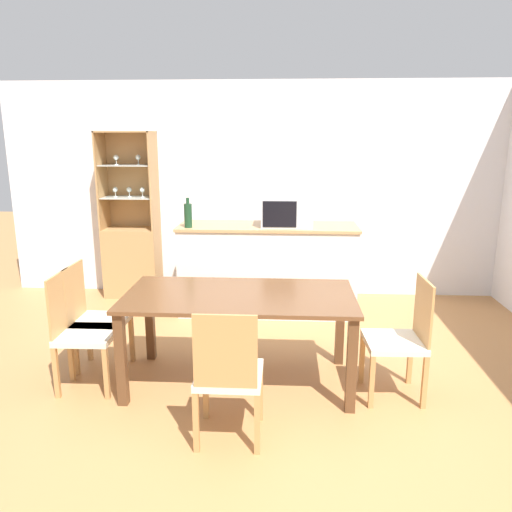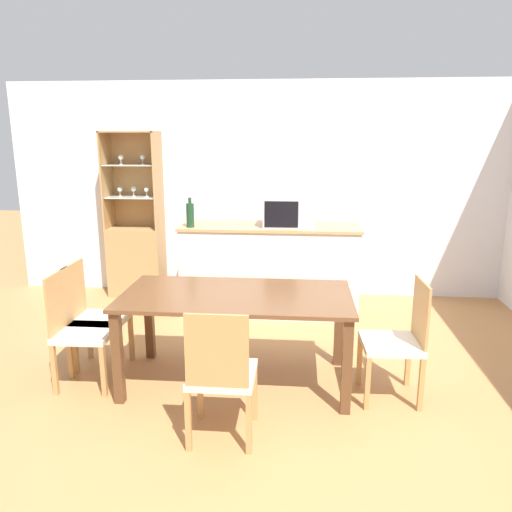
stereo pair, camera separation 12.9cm
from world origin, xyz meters
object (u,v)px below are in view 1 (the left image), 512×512
dining_table (240,306)px  dining_chair_head_near (229,375)px  dining_chair_side_left_near (82,332)px  display_cabinet (132,249)px  wine_bottle (188,215)px  dining_chair_side_left_far (95,319)px  microwave (287,212)px  dining_chair_side_right_near (400,339)px

dining_table → dining_chair_head_near: 0.80m
dining_table → dining_chair_side_left_near: (-1.21, -0.14, -0.19)m
display_cabinet → dining_chair_head_near: size_ratio=2.16×
wine_bottle → display_cabinet: bearing=140.0°
dining_chair_side_left_near → dining_chair_head_near: bearing=60.9°
dining_table → dining_chair_side_left_far: bearing=173.6°
microwave → display_cabinet: bearing=163.7°
display_cabinet → dining_chair_side_left_far: (0.30, -2.05, -0.13)m
dining_chair_head_near → dining_chair_side_left_near: bearing=152.1°
display_cabinet → dining_chair_side_left_near: size_ratio=2.16×
display_cabinet → dining_chair_head_near: (1.51, -2.96, -0.13)m
display_cabinet → wine_bottle: 1.22m
dining_chair_side_left_far → wine_bottle: bearing=158.2°
dining_table → wine_bottle: 1.69m
dining_chair_head_near → microwave: bearing=81.5°
display_cabinet → dining_chair_side_left_far: size_ratio=2.16×
dining_chair_side_left_far → microwave: (1.57, 1.50, 0.68)m
dining_chair_side_left_near → display_cabinet: bearing=-173.8°
dining_chair_side_left_near → dining_chair_side_right_near: bearing=88.8°
display_cabinet → dining_chair_side_right_near: size_ratio=2.16×
dining_chair_side_left_far → dining_chair_side_right_near: 2.44m
display_cabinet → microwave: bearing=-16.3°
dining_table → wine_bottle: (-0.67, 1.48, 0.47)m
dining_table → microwave: microwave is taller
dining_chair_side_left_near → dining_chair_side_left_far: 0.27m
dining_chair_side_right_near → microwave: bearing=23.5°
dining_chair_side_right_near → wine_bottle: (-1.88, 1.61, 0.66)m
dining_chair_side_left_near → wine_bottle: wine_bottle is taller
dining_chair_side_left_near → microwave: microwave is taller
display_cabinet → microwave: 2.03m
dining_chair_side_right_near → microwave: microwave is taller
dining_chair_side_left_near → wine_bottle: size_ratio=2.91×
dining_table → dining_chair_side_left_far: size_ratio=1.93×
dining_chair_side_left_far → wine_bottle: size_ratio=2.91×
dining_table → microwave: (0.36, 1.64, 0.49)m
microwave → wine_bottle: bearing=-171.3°
dining_chair_head_near → wine_bottle: bearing=106.7°
display_cabinet → dining_table: (1.51, -2.18, 0.06)m
dining_chair_side_left_near → dining_chair_side_right_near: same height
dining_table → wine_bottle: bearing=114.5°
dining_chair_side_left_near → dining_chair_side_right_near: size_ratio=1.00×
display_cabinet → dining_chair_head_near: 3.33m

